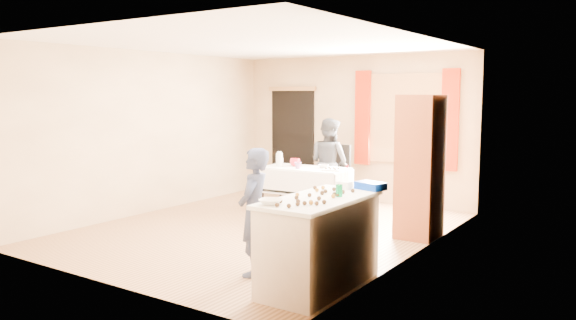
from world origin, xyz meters
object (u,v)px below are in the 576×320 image
Objects in this scene: party_table at (305,186)px; woman at (329,163)px; chair at (334,187)px; counter at (319,243)px; cabinet at (420,167)px; girl at (254,212)px.

woman is (0.06, 0.68, 0.31)m from party_table.
party_table is 1.37× the size of chair.
counter is at bearing -59.36° from party_table.
cabinet reaches higher than girl.
party_table is (-2.06, 0.40, -0.51)m from cabinet.
girl is at bearing -109.22° from cabinet.
party_table is at bearing 169.03° from cabinet.
counter is 0.96× the size of woman.
chair is (-1.91, 3.71, -0.14)m from counter.
woman is (-1.13, 3.58, 0.08)m from girl.
girl reaches higher than chair.
chair is 0.77× the size of girl.
counter is 4.17m from chair.
chair is at bearing 82.47° from party_table.
chair is 3.95m from girl.
woman reaches higher than chair.
counter is 1.07× the size of girl.
woman is (-2.00, 1.08, -0.20)m from cabinet.
cabinet is 2.28m from woman.
girl reaches higher than party_table.
cabinet reaches higher than woman.
cabinet is 1.26× the size of woman.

